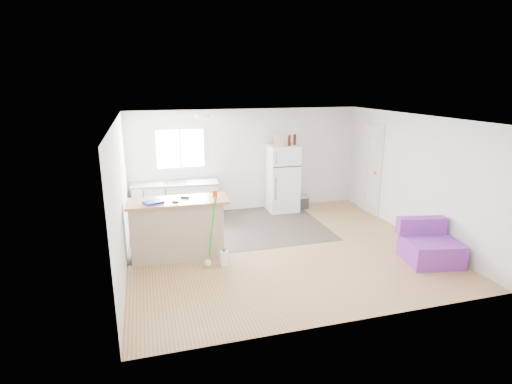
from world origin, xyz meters
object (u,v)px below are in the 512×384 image
at_px(peninsula, 177,229).
at_px(cleaner_jug, 224,258).
at_px(refrigerator, 282,178).
at_px(cardboard_box, 279,139).
at_px(kitchen_cabinets, 176,200).
at_px(red_cup, 215,194).
at_px(bottle_left, 289,140).
at_px(bottle_right, 295,140).
at_px(purple_seat, 429,247).
at_px(blue_tray, 153,202).
at_px(mop, 209,253).
at_px(cooler, 299,202).

bearing_deg(peninsula, cleaner_jug, -36.44).
bearing_deg(refrigerator, cardboard_box, -161.76).
xyz_separation_m(kitchen_cabinets, red_cup, (0.53, -2.10, 0.68)).
distance_m(cardboard_box, bottle_left, 0.25).
relative_size(red_cup, bottle_right, 0.48).
distance_m(kitchen_cabinets, purple_seat, 5.27).
bearing_deg(blue_tray, cardboard_box, 35.65).
height_order(cleaner_jug, mop, mop).
xyz_separation_m(red_cup, cardboard_box, (1.85, 2.01, 0.61)).
height_order(cleaner_jug, bottle_left, bottle_left).
distance_m(peninsula, bottle_right, 3.76).
xyz_separation_m(cardboard_box, bottle_left, (0.24, -0.06, -0.02)).
distance_m(kitchen_cabinets, red_cup, 2.27).
bearing_deg(cooler, red_cup, -144.91).
bearing_deg(bottle_left, cooler, 20.23).
height_order(cleaner_jug, blue_tray, blue_tray).
height_order(red_cup, cardboard_box, cardboard_box).
bearing_deg(peninsula, mop, -44.74).
distance_m(refrigerator, bottle_left, 0.92).
distance_m(mop, cardboard_box, 3.56).
height_order(purple_seat, blue_tray, blue_tray).
relative_size(kitchen_cabinets, cleaner_jug, 6.32).
distance_m(mop, bottle_left, 3.65).
xyz_separation_m(kitchen_cabinets, peninsula, (-0.15, -2.08, 0.10)).
xyz_separation_m(cardboard_box, bottle_right, (0.41, 0.04, -0.02)).
bearing_deg(peninsula, purple_seat, -15.72).
xyz_separation_m(red_cup, bottle_right, (2.26, 2.05, 0.59)).
height_order(cooler, bottle_right, bottle_right).
xyz_separation_m(cooler, mop, (-2.64, -2.55, 0.07)).
height_order(cleaner_jug, red_cup, red_cup).
height_order(refrigerator, purple_seat, refrigerator).
distance_m(refrigerator, purple_seat, 3.72).
bearing_deg(refrigerator, bottle_left, -41.17).
bearing_deg(cooler, blue_tray, -153.75).
relative_size(cleaner_jug, cardboard_box, 1.02).
bearing_deg(refrigerator, blue_tray, -144.08).
bearing_deg(peninsula, kitchen_cabinets, 88.11).
xyz_separation_m(cooler, red_cup, (-2.42, -2.07, 0.94)).
distance_m(refrigerator, bottle_right, 0.95).
relative_size(kitchen_cabinets, refrigerator, 1.23).
bearing_deg(bottle_left, bottle_right, 32.16).
bearing_deg(cleaner_jug, bottle_left, 45.14).
xyz_separation_m(peninsula, cooler, (3.10, 2.05, -0.37)).
height_order(kitchen_cabinets, peninsula, kitchen_cabinets).
bearing_deg(refrigerator, cooler, 3.44).
distance_m(kitchen_cabinets, mop, 2.61).
height_order(peninsula, cardboard_box, cardboard_box).
height_order(refrigerator, cleaner_jug, refrigerator).
height_order(cleaner_jug, cardboard_box, cardboard_box).
bearing_deg(cardboard_box, peninsula, -141.71).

